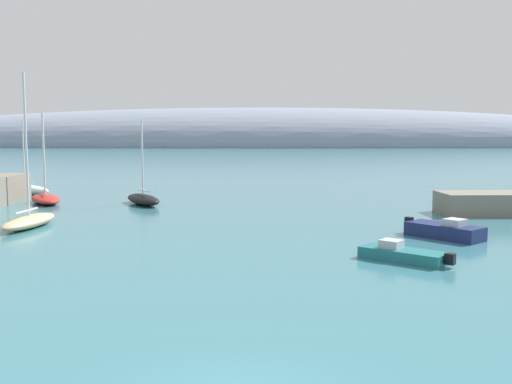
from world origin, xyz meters
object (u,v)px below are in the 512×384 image
object	(u,v)px
sailboat_white_end_of_line	(26,189)
motorboat_teal_foreground	(403,254)
sailboat_sand_outer_mooring	(30,220)
motorboat_navy_alongside_breakwater	(445,231)
sailboat_red_near_shore	(46,198)
sailboat_black_mid_mooring	(144,199)

from	to	relation	value
sailboat_white_end_of_line	motorboat_teal_foreground	distance (m)	43.22
sailboat_sand_outer_mooring	sailboat_white_end_of_line	distance (m)	22.27
sailboat_white_end_of_line	motorboat_teal_foreground	xyz separation A→B (m)	(30.53, -30.58, -0.20)
sailboat_sand_outer_mooring	motorboat_navy_alongside_breakwater	bearing A→B (deg)	-91.71
sailboat_red_near_shore	motorboat_teal_foreground	distance (m)	34.62
sailboat_red_near_shore	sailboat_black_mid_mooring	size ratio (longest dim) A/B	1.10
sailboat_red_near_shore	sailboat_white_end_of_line	world-z (taller)	sailboat_red_near_shore
sailboat_sand_outer_mooring	sailboat_white_end_of_line	size ratio (longest dim) A/B	1.35
sailboat_sand_outer_mooring	motorboat_navy_alongside_breakwater	size ratio (longest dim) A/B	2.22
sailboat_black_mid_mooring	sailboat_red_near_shore	bearing A→B (deg)	51.97
sailboat_black_mid_mooring	motorboat_navy_alongside_breakwater	xyz separation A→B (m)	(20.93, -15.96, -0.06)
sailboat_red_near_shore	sailboat_white_end_of_line	bearing A→B (deg)	4.20
sailboat_white_end_of_line	motorboat_navy_alongside_breakwater	size ratio (longest dim) A/B	1.65
sailboat_white_end_of_line	sailboat_sand_outer_mooring	bearing A→B (deg)	-36.23
sailboat_sand_outer_mooring	motorboat_navy_alongside_breakwater	distance (m)	26.36
sailboat_sand_outer_mooring	motorboat_teal_foreground	size ratio (longest dim) A/B	2.42
sailboat_white_end_of_line	motorboat_teal_foreground	size ratio (longest dim) A/B	1.80
sailboat_red_near_shore	sailboat_black_mid_mooring	xyz separation A→B (m)	(8.85, -1.04, 0.04)
sailboat_black_mid_mooring	motorboat_teal_foreground	xyz separation A→B (m)	(16.91, -22.09, -0.18)
motorboat_navy_alongside_breakwater	sailboat_sand_outer_mooring	bearing A→B (deg)	-139.36
sailboat_black_mid_mooring	motorboat_teal_foreground	size ratio (longest dim) A/B	1.75
sailboat_red_near_shore	sailboat_black_mid_mooring	world-z (taller)	sailboat_red_near_shore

